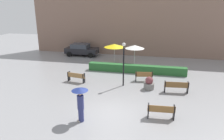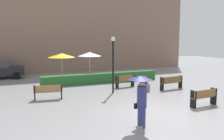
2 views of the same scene
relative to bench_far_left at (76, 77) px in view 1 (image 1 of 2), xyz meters
The scene contains 13 objects.
ground_plane 6.25m from the bench_far_left, 48.39° to the right, with size 60.00×60.00×0.00m, color gray.
bench_far_left is the anchor object (origin of this frame).
bench_far_right 8.38m from the bench_far_left, ahead, with size 1.85×0.50×0.90m.
bench_near_right 8.61m from the bench_far_left, 33.10° to the right, with size 1.63×0.47×0.89m.
bench_back_row 5.94m from the bench_far_left, 14.42° to the left, with size 1.55×0.58×0.88m.
pedestrian_with_umbrella 6.57m from the bench_far_left, 66.06° to the right, with size 0.95×0.95×2.06m.
planter_pot 6.29m from the bench_far_left, ahead, with size 0.83×0.83×1.04m.
lamp_post 4.50m from the bench_far_left, ahead, with size 0.28×0.28×3.62m.
patio_umbrella_yellow 6.69m from the bench_far_left, 70.76° to the left, with size 2.26×2.26×2.31m.
patio_umbrella_white 7.33m from the bench_far_left, 51.72° to the left, with size 2.02×2.02×2.38m.
hedge_strip 6.12m from the bench_far_left, 37.76° to the left, with size 9.58×0.70×0.78m, color #28602D.
building_facade 12.69m from the bench_far_left, 69.97° to the left, with size 28.00×1.20×8.79m, color #846656.
parked_car 9.70m from the bench_far_left, 107.16° to the left, with size 4.21×1.99×1.57m.
Camera 1 is at (2.64, -11.74, 6.69)m, focal length 34.25 mm.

